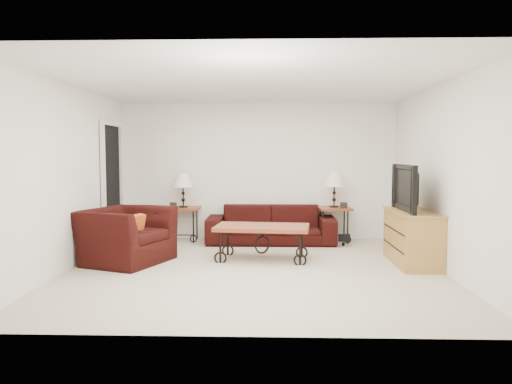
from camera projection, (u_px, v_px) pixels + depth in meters
ground at (254, 269)px, 6.75m from camera, size 5.00×5.00×0.00m
wall_back at (259, 171)px, 9.14m from camera, size 5.00×0.02×2.50m
wall_front at (244, 191)px, 4.16m from camera, size 5.00×0.02×2.50m
wall_left at (70, 177)px, 6.73m from camera, size 0.02×5.00×2.50m
wall_right at (443, 178)px, 6.57m from camera, size 0.02×5.00×2.50m
ceiling at (254, 83)px, 6.55m from camera, size 5.00×5.00×0.00m
doorway at (112, 186)px, 8.39m from camera, size 0.08×0.94×2.04m
sofa at (271, 224)px, 8.73m from camera, size 2.24×0.87×0.65m
side_table_left at (184, 224)px, 8.96m from camera, size 0.57×0.57×0.61m
side_table_right at (334, 224)px, 8.87m from camera, size 0.63×0.63×0.62m
lamp_left at (183, 190)px, 8.91m from camera, size 0.35×0.35×0.61m
lamp_right at (334, 190)px, 8.83m from camera, size 0.39×0.39×0.62m
photo_frame_left at (173, 205)px, 8.79m from camera, size 0.12×0.03×0.10m
photo_frame_right at (344, 205)px, 8.69m from camera, size 0.12×0.03×0.10m
coffee_table at (262, 243)px, 7.34m from camera, size 1.43×0.88×0.51m
armchair at (125, 236)px, 7.15m from camera, size 1.42×1.50×0.78m
throw_pillow at (134, 227)px, 7.08m from camera, size 0.22×0.36×0.35m
tv_stand at (412, 237)px, 7.05m from camera, size 0.53×1.27×0.76m
television at (412, 188)px, 6.99m from camera, size 0.15×1.14×0.65m
backpack at (343, 235)px, 8.43m from camera, size 0.34×0.29×0.39m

